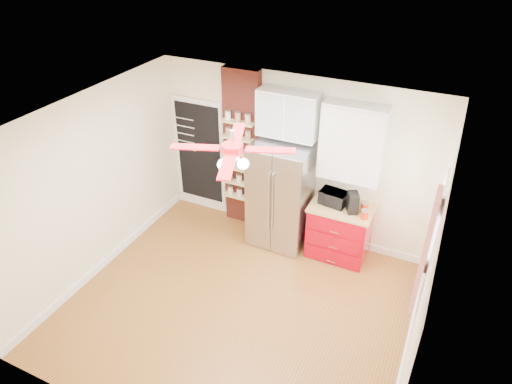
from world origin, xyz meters
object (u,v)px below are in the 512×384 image
at_px(red_cabinet, 339,231).
at_px(pantry_jar_oats, 235,148).
at_px(coffee_maker, 353,203).
at_px(ceiling_fan, 233,149).
at_px(canister_left, 365,215).
at_px(fridge, 281,195).
at_px(toaster_oven, 333,198).

height_order(red_cabinet, pantry_jar_oats, pantry_jar_oats).
relative_size(coffee_maker, pantry_jar_oats, 2.42).
xyz_separation_m(ceiling_fan, pantry_jar_oats, (-0.92, 1.79, -0.99)).
height_order(red_cabinet, canister_left, canister_left).
relative_size(canister_left, pantry_jar_oats, 1.02).
height_order(fridge, pantry_jar_oats, fridge).
height_order(fridge, canister_left, fridge).
height_order(ceiling_fan, coffee_maker, ceiling_fan).
bearing_deg(pantry_jar_oats, ceiling_fan, -62.89).
xyz_separation_m(fridge, ceiling_fan, (0.05, -1.63, 1.55)).
bearing_deg(toaster_oven, pantry_jar_oats, -175.88).
height_order(coffee_maker, canister_left, coffee_maker).
bearing_deg(coffee_maker, toaster_oven, 141.23).
bearing_deg(ceiling_fan, red_cabinet, 61.29).
distance_m(fridge, coffee_maker, 1.15).
bearing_deg(red_cabinet, canister_left, -23.85).
bearing_deg(canister_left, ceiling_fan, -130.39).
distance_m(toaster_oven, pantry_jar_oats, 1.74).
xyz_separation_m(ceiling_fan, canister_left, (1.29, 1.52, -1.46)).
xyz_separation_m(red_cabinet, coffee_maker, (0.16, -0.06, 0.60)).
bearing_deg(fridge, pantry_jar_oats, 169.59).
distance_m(red_cabinet, pantry_jar_oats, 2.09).
relative_size(coffee_maker, canister_left, 2.37).
bearing_deg(coffee_maker, pantry_jar_oats, 150.07).
relative_size(ceiling_fan, toaster_oven, 3.55).
distance_m(toaster_oven, coffee_maker, 0.33).
bearing_deg(canister_left, toaster_oven, 161.28).
xyz_separation_m(fridge, coffee_maker, (1.13, -0.01, 0.18)).
bearing_deg(fridge, toaster_oven, 4.41).
bearing_deg(red_cabinet, fridge, -177.05).
relative_size(red_cabinet, coffee_maker, 3.05).
relative_size(fridge, coffee_maker, 5.68).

